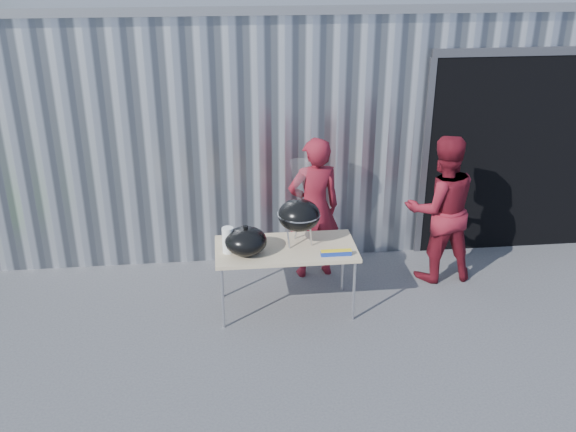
{
  "coord_description": "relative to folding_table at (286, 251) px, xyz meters",
  "views": [
    {
      "loc": [
        -0.44,
        -5.62,
        3.79
      ],
      "look_at": [
        0.24,
        0.61,
        1.05
      ],
      "focal_mm": 40.0,
      "sensor_mm": 36.0,
      "label": 1
    }
  ],
  "objects": [
    {
      "name": "paper_towels",
      "position": [
        -0.61,
        -0.05,
        0.18
      ],
      "size": [
        0.12,
        0.12,
        0.28
      ],
      "primitive_type": "cylinder",
      "color": "white",
      "rests_on": "folding_table"
    },
    {
      "name": "kettle_grill",
      "position": [
        0.15,
        0.06,
        0.46
      ],
      "size": [
        0.46,
        0.46,
        0.94
      ],
      "color": "black",
      "rests_on": "folding_table"
    },
    {
      "name": "foil_box",
      "position": [
        0.5,
        -0.25,
        0.07
      ],
      "size": [
        0.32,
        0.05,
        0.06
      ],
      "color": "navy",
      "rests_on": "folding_table"
    },
    {
      "name": "ground",
      "position": [
        -0.2,
        -0.47,
        -0.71
      ],
      "size": [
        80.0,
        80.0,
        0.0
      ],
      "primitive_type": "plane",
      "color": "#424245"
    },
    {
      "name": "folding_table",
      "position": [
        0.0,
        0.0,
        0.0
      ],
      "size": [
        1.5,
        0.75,
        0.75
      ],
      "color": "tan",
      "rests_on": "ground"
    },
    {
      "name": "person_cook",
      "position": [
        0.42,
        0.76,
        0.15
      ],
      "size": [
        0.69,
        0.51,
        1.72
      ],
      "primitive_type": "imported",
      "rotation": [
        0.0,
        0.0,
        3.3
      ],
      "color": "maroon",
      "rests_on": "ground"
    },
    {
      "name": "building",
      "position": [
        0.71,
        4.12,
        0.83
      ],
      "size": [
        8.2,
        6.2,
        3.1
      ],
      "color": "silver",
      "rests_on": "ground"
    },
    {
      "name": "person_bystander",
      "position": [
        1.87,
        0.53,
        0.17
      ],
      "size": [
        0.89,
        0.71,
        1.77
      ],
      "primitive_type": "imported",
      "rotation": [
        0.0,
        0.0,
        3.19
      ],
      "color": "maroon",
      "rests_on": "ground"
    },
    {
      "name": "white_tub",
      "position": [
        -0.55,
        0.16,
        0.09
      ],
      "size": [
        0.2,
        0.15,
        0.1
      ],
      "primitive_type": "cube",
      "color": "white",
      "rests_on": "folding_table"
    },
    {
      "name": "grill_lid",
      "position": [
        -0.43,
        -0.1,
        0.18
      ],
      "size": [
        0.44,
        0.44,
        0.32
      ],
      "color": "black",
      "rests_on": "folding_table"
    }
  ]
}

